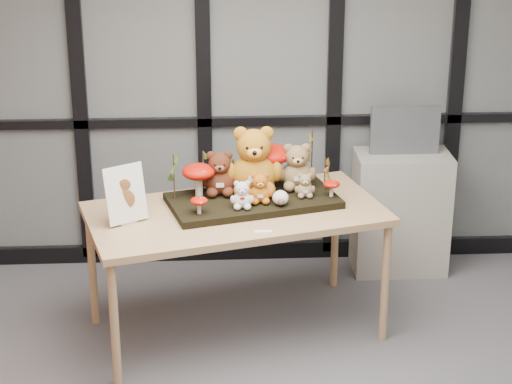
{
  "coord_description": "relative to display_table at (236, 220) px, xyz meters",
  "views": [
    {
      "loc": [
        -0.42,
        -3.71,
        2.93
      ],
      "look_at": [
        -0.15,
        1.36,
        0.95
      ],
      "focal_mm": 65.0,
      "sensor_mm": 36.0,
      "label": 1
    }
  ],
  "objects": [
    {
      "name": "bear_white_bow",
      "position": [
        0.04,
        -0.06,
        0.2
      ],
      "size": [
        0.17,
        0.16,
        0.18
      ],
      "primitive_type": null,
      "rotation": [
        0.0,
        0.0,
        0.27
      ],
      "color": "white",
      "rests_on": "diorama_tray"
    },
    {
      "name": "bear_pooh_yellow",
      "position": [
        0.12,
        0.2,
        0.34
      ],
      "size": [
        0.42,
        0.4,
        0.46
      ],
      "primitive_type": null,
      "rotation": [
        0.0,
        0.0,
        0.27
      ],
      "color": "#B57117",
      "rests_on": "diorama_tray"
    },
    {
      "name": "monitor",
      "position": [
        1.18,
        0.85,
        0.28
      ],
      "size": [
        0.47,
        0.05,
        0.33
      ],
      "color": "#505358",
      "rests_on": "cabinet"
    },
    {
      "name": "sprig_dry_mid_right",
      "position": [
        0.56,
        0.2,
        0.21
      ],
      "size": [
        0.05,
        0.05,
        0.21
      ],
      "primitive_type": null,
      "color": "brown",
      "rests_on": "diorama_tray"
    },
    {
      "name": "cabinet",
      "position": [
        1.18,
        0.84,
        -0.32
      ],
      "size": [
        0.65,
        0.38,
        0.87
      ],
      "primitive_type": "cube",
      "color": "gray",
      "rests_on": "floor"
    },
    {
      "name": "sprig_green_mid_left",
      "position": [
        -0.19,
        0.21,
        0.24
      ],
      "size": [
        0.05,
        0.05,
        0.26
      ],
      "primitive_type": null,
      "color": "#193A0D",
      "rests_on": "diorama_tray"
    },
    {
      "name": "label_card",
      "position": [
        0.15,
        -0.32,
        0.07
      ],
      "size": [
        0.1,
        0.03,
        0.0
      ],
      "primitive_type": "cube",
      "color": "white",
      "rests_on": "display_table"
    },
    {
      "name": "display_table",
      "position": [
        0.0,
        0.0,
        0.0
      ],
      "size": [
        1.91,
        1.3,
        0.82
      ],
      "rotation": [
        0.0,
        0.0,
        0.27
      ],
      "color": "tan",
      "rests_on": "floor"
    },
    {
      "name": "bear_beige_small",
      "position": [
        0.42,
        0.1,
        0.19
      ],
      "size": [
        0.15,
        0.14,
        0.16
      ],
      "primitive_type": null,
      "rotation": [
        0.0,
        0.0,
        0.27
      ],
      "color": "#957B56",
      "rests_on": "diorama_tray"
    },
    {
      "name": "mushroom_back_right",
      "position": [
        0.23,
        0.31,
        0.25
      ],
      "size": [
        0.26,
        0.26,
        0.29
      ],
      "primitive_type": null,
      "color": "#AD1105",
      "rests_on": "diorama_tray"
    },
    {
      "name": "sprig_green_far_left",
      "position": [
        -0.36,
        0.1,
        0.25
      ],
      "size": [
        0.05,
        0.05,
        0.28
      ],
      "primitive_type": null,
      "color": "#193A0D",
      "rests_on": "diorama_tray"
    },
    {
      "name": "bear_tan_back",
      "position": [
        0.39,
        0.25,
        0.27
      ],
      "size": [
        0.29,
        0.27,
        0.31
      ],
      "primitive_type": null,
      "rotation": [
        0.0,
        0.0,
        0.27
      ],
      "color": "olive",
      "rests_on": "diorama_tray"
    },
    {
      "name": "diorama_tray",
      "position": [
        0.11,
        0.1,
        0.09
      ],
      "size": [
        1.1,
        0.75,
        0.04
      ],
      "primitive_type": "cube",
      "rotation": [
        0.0,
        0.0,
        0.27
      ],
      "color": "black",
      "rests_on": "display_table"
    },
    {
      "name": "mushroom_front_right",
      "position": [
        0.59,
        0.09,
        0.16
      ],
      "size": [
        0.1,
        0.1,
        0.11
      ],
      "primitive_type": null,
      "color": "#AD1105",
      "rests_on": "diorama_tray"
    },
    {
      "name": "room_shell",
      "position": [
        0.27,
        -1.4,
        0.93
      ],
      "size": [
        5.0,
        5.0,
        5.0
      ],
      "color": "#B7B5AD",
      "rests_on": "floor"
    },
    {
      "name": "bear_brown_medium",
      "position": [
        -0.09,
        0.18,
        0.26
      ],
      "size": [
        0.27,
        0.26,
        0.3
      ],
      "primitive_type": null,
      "rotation": [
        0.0,
        0.0,
        0.27
      ],
      "color": "#4B2011",
      "rests_on": "diorama_tray"
    },
    {
      "name": "sprig_green_centre",
      "position": [
        -0.0,
        0.27,
        0.2
      ],
      "size": [
        0.05,
        0.05,
        0.19
      ],
      "primitive_type": null,
      "color": "#193A0D",
      "rests_on": "diorama_tray"
    },
    {
      "name": "plush_cream_hedgehog",
      "position": [
        0.27,
        -0.03,
        0.16
      ],
      "size": [
        0.09,
        0.08,
        0.1
      ],
      "primitive_type": null,
      "rotation": [
        0.0,
        0.0,
        0.27
      ],
      "color": "white",
      "rests_on": "diorama_tray"
    },
    {
      "name": "bear_small_yellow",
      "position": [
        0.15,
        0.02,
        0.21
      ],
      "size": [
        0.19,
        0.18,
        0.2
      ],
      "primitive_type": null,
      "rotation": [
        0.0,
        0.0,
        0.27
      ],
      "color": "#B75E13",
      "rests_on": "diorama_tray"
    },
    {
      "name": "sprig_dry_far_right",
      "position": [
        0.49,
        0.32,
        0.28
      ],
      "size": [
        0.05,
        0.05,
        0.35
      ],
      "primitive_type": null,
      "color": "brown",
      "rests_on": "diorama_tray"
    },
    {
      "name": "sign_holder",
      "position": [
        -0.63,
        -0.15,
        0.23
      ],
      "size": [
        0.25,
        0.19,
        0.34
      ],
      "rotation": [
        0.0,
        0.0,
        0.54
      ],
      "color": "silver",
      "rests_on": "display_table"
    },
    {
      "name": "mushroom_front_left",
      "position": [
        -0.22,
        -0.14,
        0.16
      ],
      "size": [
        0.1,
        0.1,
        0.11
      ],
      "primitive_type": null,
      "color": "#AD1105",
      "rests_on": "diorama_tray"
    },
    {
      "name": "glass_partition",
      "position": [
        0.27,
        1.07,
        0.66
      ],
      "size": [
        4.9,
        0.06,
        2.78
      ],
      "color": "#2D383F",
      "rests_on": "floor"
    },
    {
      "name": "mushroom_back_left",
      "position": [
        -0.22,
        0.14,
        0.22
      ],
      "size": [
        0.2,
        0.2,
        0.22
      ],
      "primitive_type": null,
      "color": "#AD1105",
      "rests_on": "diorama_tray"
    }
  ]
}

